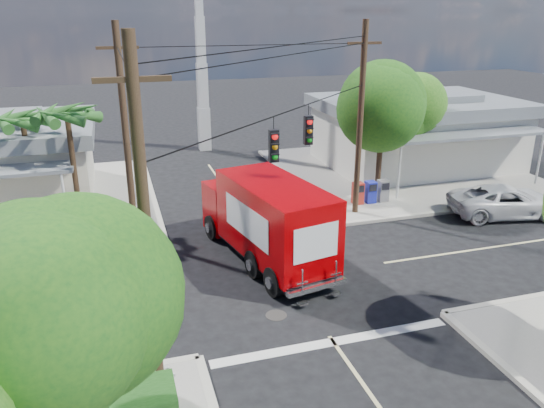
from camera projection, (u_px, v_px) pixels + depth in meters
name	position (u px, v px, depth m)	size (l,w,h in m)	color
ground	(288.00, 277.00, 19.72)	(120.00, 120.00, 0.00)	black
sidewalk_ne	(399.00, 171.00, 32.45)	(14.12, 14.12, 0.14)	#9D988D
sidewalk_nw	(12.00, 207.00, 26.48)	(14.12, 14.12, 0.14)	#9D988D
road_markings	(301.00, 296.00, 18.39)	(32.00, 32.00, 0.01)	beige
building_ne	(417.00, 130.00, 33.10)	(11.80, 10.20, 4.50)	white
radio_tower	(202.00, 68.00, 35.88)	(0.80, 0.80, 17.00)	silver
tree_sw_front	(56.00, 306.00, 9.54)	(3.88, 3.78, 6.03)	#422D1C
tree_ne_front	(383.00, 109.00, 26.13)	(4.21, 4.14, 6.66)	#422D1C
tree_ne_back	(406.00, 110.00, 29.02)	(3.77, 3.66, 5.82)	#422D1C
palm_nw_front	(67.00, 117.00, 22.67)	(3.01, 3.08, 5.59)	#422D1C
palm_nw_back	(22.00, 122.00, 23.59)	(3.01, 3.08, 5.19)	#422D1C
utility_poles	(233.00, 148.00, 19.12)	(12.00, 10.68, 9.00)	#473321
picket_fence	(47.00, 406.00, 12.31)	(5.94, 0.06, 1.00)	silver
vending_boxes	(370.00, 192.00, 26.83)	(1.90, 0.50, 1.10)	#AA281C
delivery_truck	(266.00, 220.00, 20.54)	(3.80, 8.06, 3.36)	black
parked_car	(506.00, 201.00, 25.40)	(2.46, 5.34, 1.48)	silver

